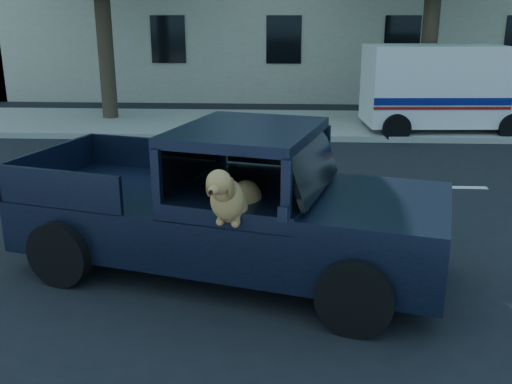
% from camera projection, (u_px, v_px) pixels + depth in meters
% --- Properties ---
extents(ground, '(120.00, 120.00, 0.00)m').
position_uv_depth(ground, '(196.00, 259.00, 7.34)').
color(ground, black).
rests_on(ground, ground).
extents(far_sidewalk, '(60.00, 4.00, 0.15)m').
position_uv_depth(far_sidewalk, '(246.00, 124.00, 16.09)').
color(far_sidewalk, gray).
rests_on(far_sidewalk, ground).
extents(lane_stripes, '(21.60, 0.14, 0.01)m').
position_uv_depth(lane_stripes, '(332.00, 186.00, 10.48)').
color(lane_stripes, silver).
rests_on(lane_stripes, ground).
extents(pickup_truck, '(5.35, 3.24, 1.80)m').
position_uv_depth(pickup_truck, '(222.00, 223.00, 6.87)').
color(pickup_truck, black).
rests_on(pickup_truck, ground).
extents(mail_truck, '(4.27, 2.35, 2.28)m').
position_uv_depth(mail_truck, '(442.00, 96.00, 14.74)').
color(mail_truck, silver).
rests_on(mail_truck, ground).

